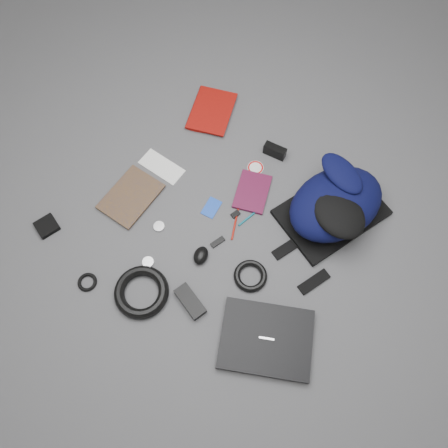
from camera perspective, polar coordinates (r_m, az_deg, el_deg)
The scene contains 22 objects.
ground at distance 1.77m, azimuth 0.00°, elevation -0.26°, with size 4.00×4.00×0.00m, color #4F4F51.
backpack at distance 1.77m, azimuth 14.40°, elevation 2.59°, with size 0.31×0.45×0.19m, color black, non-canonical shape.
laptop at distance 1.64m, azimuth 5.53°, elevation -14.74°, with size 0.33×0.26×0.03m, color black.
textbook_red at distance 2.07m, azimuth -4.14°, elevation 15.01°, with size 0.18×0.24×0.03m, color maroon.
comic_book at distance 1.90m, azimuth -14.11°, elevation 4.84°, with size 0.18×0.25×0.02m, color #A0670B.
envelope at distance 1.92m, azimuth -8.14°, elevation 7.43°, with size 0.19×0.09×0.00m, color white.
dvd_case at distance 1.84m, azimuth 3.72°, elevation 4.22°, with size 0.13×0.18×0.01m, color #460D26.
compact_camera at distance 1.92m, azimuth 6.65°, elevation 9.46°, with size 0.10×0.03×0.05m, color black.
sticker_disc at distance 1.90m, azimuth 4.13°, elevation 7.34°, with size 0.07×0.07×0.00m, color white.
pen_teal at distance 1.79m, azimuth 3.62°, elevation 1.17°, with size 0.01×0.01×0.14m, color #0D6276.
pen_red at distance 1.77m, azimuth 1.45°, elevation 0.02°, with size 0.01×0.01×0.14m, color #A9180D.
id_badge at distance 1.80m, azimuth -1.66°, elevation 2.15°, with size 0.06×0.09×0.00m, color blue.
usb_black at distance 1.74m, azimuth -0.84°, elevation -2.37°, with size 0.02×0.06×0.01m, color black.
key_fob at distance 1.79m, azimuth 1.50°, elevation 1.29°, with size 0.02×0.04×0.01m, color black.
mouse at distance 1.71m, azimuth -3.04°, elevation -4.12°, with size 0.05×0.08×0.04m, color black.
headphone_left at distance 1.79m, azimuth -8.49°, elevation -0.32°, with size 0.04×0.04×0.01m, color silver.
headphone_right at distance 1.74m, azimuth -9.89°, elevation -4.92°, with size 0.04×0.04×0.01m, color silver.
cable_coil at distance 1.69m, azimuth 3.47°, elevation -6.77°, with size 0.13×0.13×0.03m, color black.
power_brick at distance 1.66m, azimuth -4.44°, elevation -10.05°, with size 0.14×0.06×0.03m, color black.
power_cord_coil at distance 1.69m, azimuth -10.73°, elevation -8.72°, with size 0.21×0.21×0.04m, color black.
pouch at distance 1.90m, azimuth -22.13°, elevation -0.26°, with size 0.08×0.08×0.02m, color black.
earbud_coil at distance 1.77m, azimuth -17.42°, elevation -7.26°, with size 0.07×0.07×0.01m, color black.
Camera 1 is at (0.37, -0.59, 1.63)m, focal length 35.00 mm.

